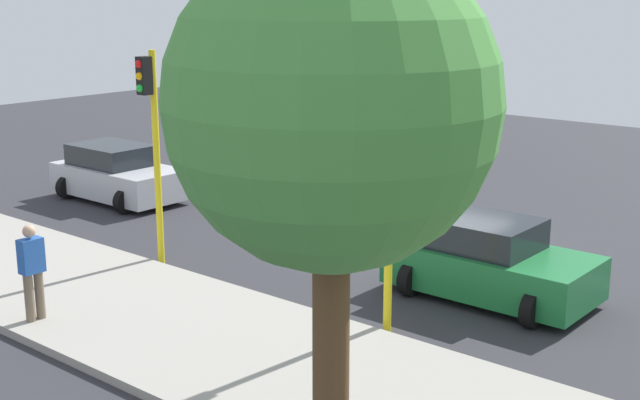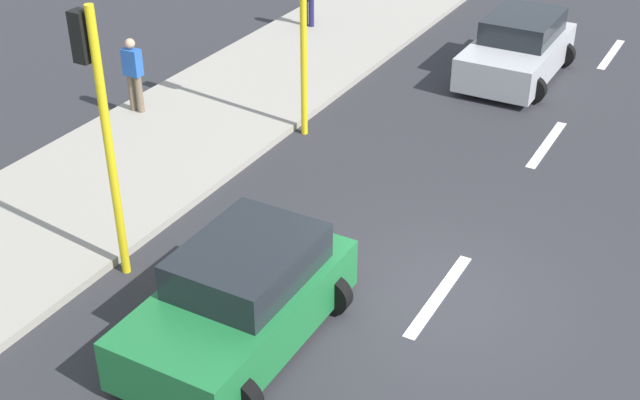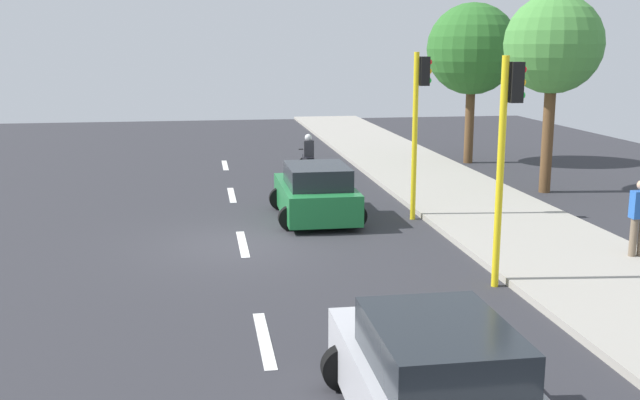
# 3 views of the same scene
# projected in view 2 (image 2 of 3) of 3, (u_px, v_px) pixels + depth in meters

# --- Properties ---
(ground_plane) EXTENTS (40.00, 60.00, 0.10)m
(ground_plane) POSITION_uv_depth(u_px,v_px,m) (439.00, 298.00, 13.38)
(ground_plane) COLOR #2D2D33
(sidewalk) EXTENTS (4.00, 60.00, 0.15)m
(sidewalk) POSITION_uv_depth(u_px,v_px,m) (100.00, 185.00, 16.24)
(sidewalk) COLOR #9E998E
(sidewalk) RESTS_ON ground
(lane_stripe_far_north) EXTENTS (0.20, 2.40, 0.01)m
(lane_stripe_far_north) POSITION_uv_depth(u_px,v_px,m) (611.00, 54.00, 22.37)
(lane_stripe_far_north) COLOR white
(lane_stripe_far_north) RESTS_ON ground
(lane_stripe_north) EXTENTS (0.20, 2.40, 0.01)m
(lane_stripe_north) POSITION_uv_depth(u_px,v_px,m) (547.00, 144.00, 17.86)
(lane_stripe_north) COLOR white
(lane_stripe_north) RESTS_ON ground
(lane_stripe_mid) EXTENTS (0.20, 2.40, 0.01)m
(lane_stripe_mid) POSITION_uv_depth(u_px,v_px,m) (439.00, 295.00, 13.36)
(lane_stripe_mid) COLOR white
(lane_stripe_mid) RESTS_ON ground
(car_green) EXTENTS (2.32, 3.81, 1.52)m
(car_green) POSITION_uv_depth(u_px,v_px,m) (241.00, 299.00, 12.12)
(car_green) COLOR #1E7238
(car_green) RESTS_ON ground
(car_silver) EXTENTS (2.30, 3.86, 1.52)m
(car_silver) POSITION_uv_depth(u_px,v_px,m) (518.00, 49.00, 20.72)
(car_silver) COLOR #B7B7BC
(car_silver) RESTS_ON ground
(pedestrian_by_tree) EXTENTS (0.40, 0.24, 1.69)m
(pedestrian_by_tree) POSITION_uv_depth(u_px,v_px,m) (133.00, 73.00, 18.52)
(pedestrian_by_tree) COLOR #72604C
(pedestrian_by_tree) RESTS_ON sidewalk
(traffic_light_corner) EXTENTS (0.49, 0.24, 4.50)m
(traffic_light_corner) POSITION_uv_depth(u_px,v_px,m) (98.00, 107.00, 12.47)
(traffic_light_corner) COLOR yellow
(traffic_light_corner) RESTS_ON ground
(traffic_light_midblock) EXTENTS (0.49, 0.24, 4.50)m
(traffic_light_midblock) POSITION_uv_depth(u_px,v_px,m) (299.00, 0.00, 16.87)
(traffic_light_midblock) COLOR yellow
(traffic_light_midblock) RESTS_ON ground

